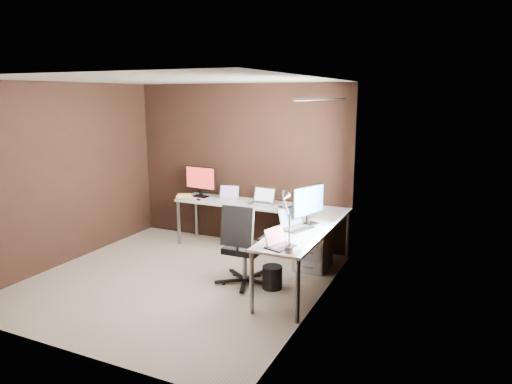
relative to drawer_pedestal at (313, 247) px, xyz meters
The scene contains 15 objects.
room 1.82m from the drawer_pedestal, 135.13° to the right, with size 3.60×3.60×2.50m.
desk 0.71m from the drawer_pedestal, 169.36° to the right, with size 2.65×2.25×0.73m.
drawer_pedestal is the anchor object (origin of this frame).
monitor_left 2.17m from the drawer_pedestal, 168.71° to the left, with size 0.56×0.18×0.49m.
monitor_right 0.82m from the drawer_pedestal, 82.59° to the right, with size 0.23×0.58×0.49m.
laptop_white 1.65m from the drawer_pedestal, 164.60° to the left, with size 0.34×0.27×0.20m.
laptop_silver 1.10m from the drawer_pedestal, 158.05° to the left, with size 0.37×0.28×0.24m.
laptop_black_big 0.80m from the drawer_pedestal, 94.09° to the right, with size 0.40×0.46×0.26m.
laptop_black_small 1.45m from the drawer_pedestal, 88.41° to the right, with size 0.30×0.36×0.21m.
book_stack 2.21m from the drawer_pedestal, behind, with size 0.28×0.25×0.08m.
mouse_left 1.96m from the drawer_pedestal, behind, with size 0.08×0.05×0.03m, color black.
mouse_corner 0.76m from the drawer_pedestal, 157.21° to the left, with size 0.08×0.05×0.03m, color black.
desk_lamp 1.66m from the drawer_pedestal, 84.40° to the right, with size 0.20×0.23×0.63m.
office_chair 1.08m from the drawer_pedestal, 124.83° to the right, with size 0.58×0.58×1.04m.
wastebasket 0.91m from the drawer_pedestal, 105.60° to the right, with size 0.24×0.24×0.28m, color black.
Camera 1 is at (3.19, -4.55, 2.32)m, focal length 32.00 mm.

